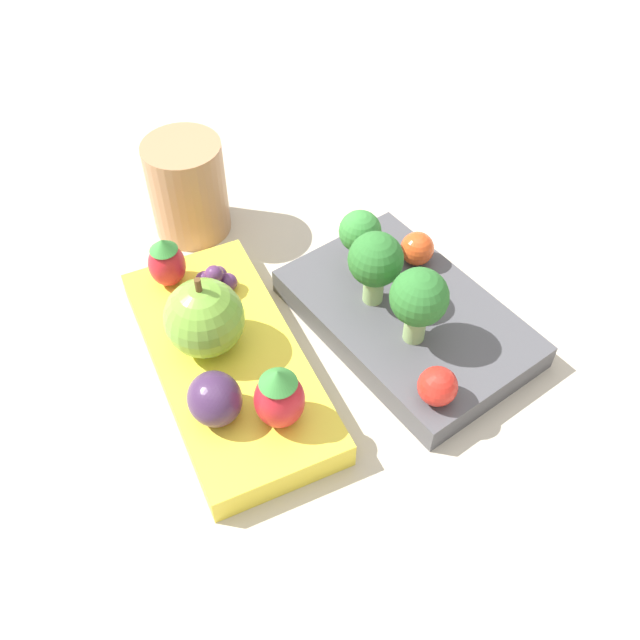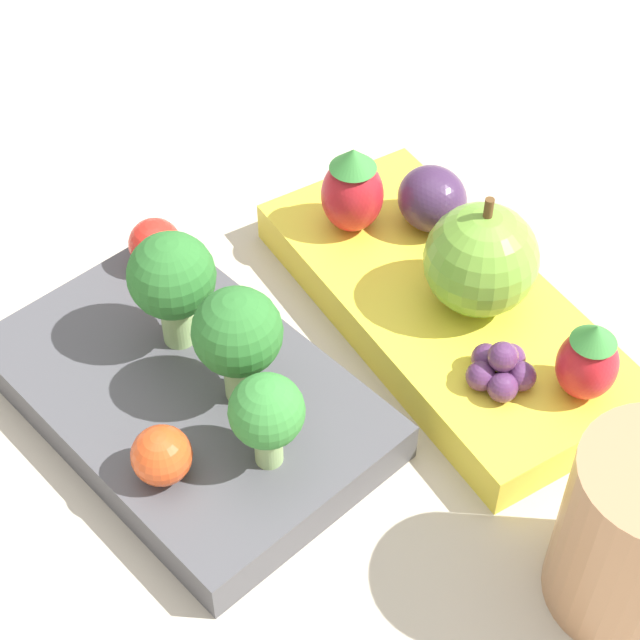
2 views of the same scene
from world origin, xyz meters
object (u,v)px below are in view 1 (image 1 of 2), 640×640
bento_box_fruit (228,362)px  drinking_cup (188,188)px  apple (204,318)px  plum (215,399)px  broccoli_floret_2 (360,233)px  strawberry_0 (166,262)px  bento_box_savoury (407,318)px  broccoli_floret_1 (419,299)px  cherry_tomato_1 (438,386)px  grape_cluster (215,282)px  broccoli_floret_0 (375,262)px  strawberry_1 (279,397)px  cherry_tomato_0 (417,249)px

bento_box_fruit → drinking_cup: size_ratio=2.60×
apple → plum: (0.06, -0.02, -0.01)m
broccoli_floret_2 → strawberry_0: bearing=-110.8°
bento_box_savoury → broccoli_floret_2: 0.07m
broccoli_floret_1 → apple: bearing=-116.2°
cherry_tomato_1 → grape_cluster: bearing=-151.4°
broccoli_floret_1 → cherry_tomato_1: broccoli_floret_1 is taller
broccoli_floret_0 → strawberry_1: 0.13m
strawberry_0 → bento_box_fruit: bearing=6.0°
cherry_tomato_1 → bento_box_fruit: bearing=-134.1°
bento_box_fruit → broccoli_floret_1: (0.05, 0.12, 0.05)m
plum → cherry_tomato_0: bearing=106.3°
apple → grape_cluster: size_ratio=2.01×
apple → grape_cluster: bearing=150.5°
broccoli_floret_0 → apple: size_ratio=0.94×
bento_box_fruit → broccoli_floret_0: bearing=87.4°
plum → cherry_tomato_1: bearing=66.1°
grape_cluster → broccoli_floret_1: bearing=43.7°
broccoli_floret_0 → drinking_cup: size_ratio=0.73×
apple → cherry_tomato_1: bearing=44.5°
broccoli_floret_0 → cherry_tomato_0: 0.06m
cherry_tomato_0 → apple: (-0.00, -0.18, 0.02)m
broccoli_floret_1 → strawberry_0: size_ratio=1.45×
strawberry_1 → grape_cluster: (-0.13, 0.01, -0.02)m
drinking_cup → strawberry_0: bearing=-32.3°
broccoli_floret_2 → apple: apple is taller
drinking_cup → strawberry_1: bearing=-7.6°
cherry_tomato_1 → strawberry_0: bearing=-148.5°
strawberry_0 → broccoli_floret_1: bearing=44.2°
plum → drinking_cup: drinking_cup is taller
cherry_tomato_1 → drinking_cup: size_ratio=0.32×
broccoli_floret_2 → strawberry_0: size_ratio=1.16×
drinking_cup → plum: bearing=-17.7°
cherry_tomato_1 → apple: apple is taller
cherry_tomato_0 → drinking_cup: size_ratio=0.31×
cherry_tomato_0 → strawberry_1: size_ratio=0.53×
broccoli_floret_2 → plum: (0.08, -0.15, -0.01)m
cherry_tomato_0 → drinking_cup: 0.20m
bento_box_savoury → strawberry_0: 0.18m
bento_box_savoury → plum: bearing=-83.7°
grape_cluster → drinking_cup: drinking_cup is taller
broccoli_floret_1 → broccoli_floret_2: 0.08m
strawberry_1 → grape_cluster: strawberry_1 is taller
strawberry_1 → drinking_cup: drinking_cup is taller
broccoli_floret_1 → drinking_cup: bearing=-158.2°
broccoli_floret_2 → cherry_tomato_1: (0.14, -0.02, -0.02)m
cherry_tomato_1 → strawberry_1: size_ratio=0.54×
cherry_tomato_1 → apple: size_ratio=0.41×
cherry_tomato_1 → apple: 0.16m
cherry_tomato_1 → strawberry_1: bearing=-109.9°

